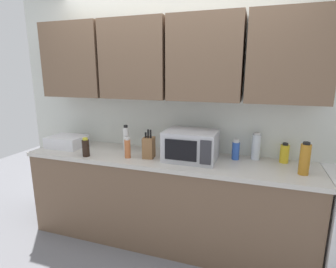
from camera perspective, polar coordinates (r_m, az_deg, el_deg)
The scene contains 12 objects.
wall_back_with_cabinets at distance 2.70m, azimuth 0.90°, elevation 10.42°, with size 3.67×0.38×2.60m.
counter_run at distance 2.78m, azimuth -0.67°, elevation -13.73°, with size 2.80×0.63×0.90m.
microwave at distance 2.50m, azimuth 4.90°, elevation -2.44°, with size 0.48×0.37×0.28m.
dish_rack at distance 3.15m, azimuth -20.77°, elevation -1.50°, with size 0.38×0.30×0.12m, color silver.
knife_block at distance 2.57m, azimuth -4.13°, elevation -2.84°, with size 0.11×0.13×0.28m.
bottle_clear_tall at distance 2.65m, azimuth 18.27°, elevation -2.55°, with size 0.08×0.08×0.26m.
bottle_blue_cleaner at distance 2.60m, azimuth 14.26°, elevation -3.32°, with size 0.07×0.07×0.19m.
bottle_soy_dark at distance 2.73m, azimuth -17.15°, elevation -2.78°, with size 0.07×0.07×0.19m.
bottle_yellow_mustard at distance 2.65m, azimuth 23.60°, elevation -3.82°, with size 0.08×0.08×0.19m.
bottle_amber_vinegar at distance 2.41m, azimuth 27.16°, elevation -4.77°, with size 0.08×0.08×0.27m.
bottle_white_jar at distance 2.81m, azimuth -8.94°, elevation -0.98°, with size 0.06×0.06×0.27m.
bottle_spice_jar at distance 2.59m, azimuth -8.64°, elevation -2.96°, with size 0.06×0.06×0.20m.
Camera 1 is at (0.82, -2.64, 1.71)m, focal length 28.55 mm.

